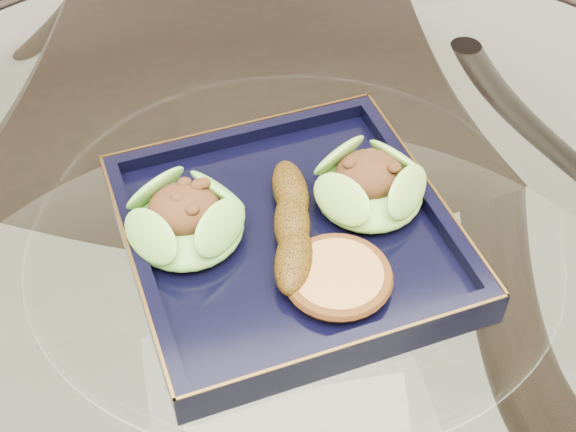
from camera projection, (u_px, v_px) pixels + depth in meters
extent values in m
cylinder|color=white|center=(293.00, 279.00, 0.69)|extent=(1.10, 1.10, 0.01)
torus|color=black|center=(293.00, 279.00, 0.69)|extent=(1.13, 1.13, 0.02)
cylinder|color=black|center=(424.00, 261.00, 1.20)|extent=(0.04, 0.04, 0.75)
cylinder|color=black|center=(43.00, 340.00, 1.10)|extent=(0.04, 0.04, 0.75)
cube|color=black|center=(253.00, 167.00, 1.23)|extent=(0.48, 0.48, 0.04)
cylinder|color=black|center=(151.00, 353.00, 1.27)|extent=(0.03, 0.03, 0.43)
cylinder|color=black|center=(367.00, 344.00, 1.29)|extent=(0.03, 0.03, 0.43)
cylinder|color=black|center=(164.00, 199.00, 1.51)|extent=(0.03, 0.03, 0.43)
cylinder|color=black|center=(346.00, 192.00, 1.52)|extent=(0.03, 0.03, 0.43)
cube|color=black|center=(288.00, 240.00, 0.70)|extent=(0.29, 0.29, 0.02)
ellipsoid|color=#4F942B|center=(186.00, 222.00, 0.67)|extent=(0.11, 0.11, 0.03)
ellipsoid|color=#55932A|center=(369.00, 188.00, 0.70)|extent=(0.11, 0.11, 0.03)
ellipsoid|color=#593709|center=(292.00, 224.00, 0.68)|extent=(0.06, 0.15, 0.03)
cylinder|color=#B8883D|center=(338.00, 278.00, 0.64)|extent=(0.09, 0.09, 0.01)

